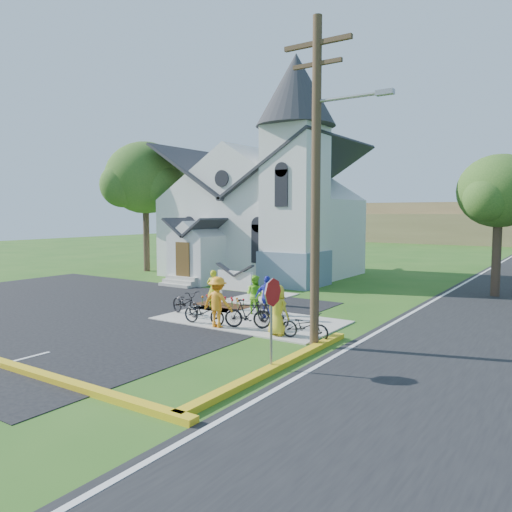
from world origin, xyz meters
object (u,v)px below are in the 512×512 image
Objects in this scene: cyclist_3 at (218,302)px; cyclist_2 at (267,297)px; utility_pole at (318,172)px; cyclist_4 at (278,310)px; bike_3 at (273,310)px; bike_4 at (305,326)px; church_sign at (235,281)px; cyclist_0 at (214,289)px; bike_1 at (248,314)px; stop_sign at (272,304)px; cyclist_1 at (255,294)px; bike_2 at (204,312)px; bike_0 at (185,303)px.

cyclist_2 is at bearing -111.91° from cyclist_3.
utility_pole is at bearing 125.63° from cyclist_2.
cyclist_4 is at bearing -179.98° from cyclist_3.
cyclist_4 is at bearing -121.60° from bike_3.
bike_4 is at bearing 125.66° from cyclist_2.
church_sign is 1.20× the size of cyclist_3.
cyclist_2 is at bearing -42.86° from cyclist_4.
cyclist_3 is at bearing 115.12° from cyclist_0.
bike_4 is at bearing -100.39° from bike_3.
bike_1 is 0.91× the size of bike_3.
stop_sign is 1.31× the size of bike_3.
cyclist_3 is (-4.19, 3.00, -0.81)m from stop_sign.
cyclist_1 is 0.87× the size of cyclist_3.
bike_2 is at bearing -68.01° from church_sign.
stop_sign is 1.35× the size of cyclist_3.
church_sign is at bearing 19.17° from bike_1.
utility_pole is 5.28× the size of bike_3.
cyclist_4 reaches higher than bike_4.
bike_0 is (-6.55, 1.28, -4.85)m from utility_pole.
bike_2 reaches higher than bike_4.
cyclist_0 is 5.31m from cyclist_4.
bike_1 is (-3.20, 3.49, -1.22)m from stop_sign.
bike_0 is 1.19× the size of cyclist_1.
cyclist_1 is 0.93× the size of cyclist_4.
cyclist_0 is at bearing 64.19° from bike_4.
cyclist_4 is at bearing 119.03° from stop_sign.
bike_1 is 1.00× the size of cyclist_4.
cyclist_0 is at bearing -84.97° from church_sign.
cyclist_0 is (-6.48, 5.63, -0.89)m from stop_sign.
cyclist_3 is (0.24, -2.75, 0.12)m from cyclist_1.
bike_1 is at bearing -79.96° from bike_2.
stop_sign is at bearing 126.33° from cyclist_4.
bike_4 is at bearing 178.88° from cyclist_3.
bike_0 is at bearing 69.32° from cyclist_0.
bike_0 reaches higher than bike_2.
bike_0 is at bearing 148.96° from stop_sign.
bike_3 is (3.93, 0.35, 0.07)m from bike_0.
stop_sign is at bearing 105.90° from cyclist_2.
bike_3 is (-2.61, 1.63, -4.78)m from utility_pole.
cyclist_0 is at bearing 34.74° from bike_1.
bike_1 is at bearing 130.95° from cyclist_0.
bike_2 is 4.16m from bike_4.
church_sign is at bearing 131.88° from stop_sign.
cyclist_0 is 0.94× the size of bike_2.
stop_sign reaches higher than bike_2.
bike_1 reaches higher than bike_4.
utility_pole is at bearing -97.92° from bike_2.
bike_4 is at bearing -35.47° from church_sign.
stop_sign reaches higher than cyclist_1.
bike_2 is 2.54m from bike_3.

